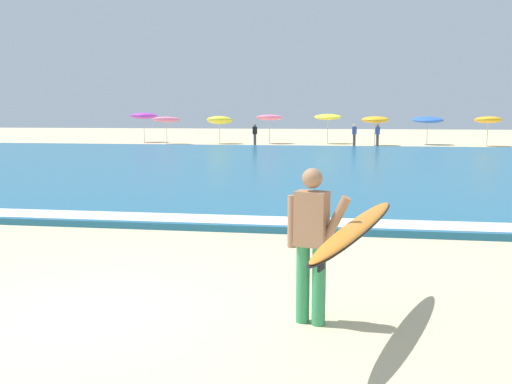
% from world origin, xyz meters
% --- Properties ---
extents(ground_plane, '(160.00, 160.00, 0.00)m').
position_xyz_m(ground_plane, '(0.00, 0.00, 0.00)').
color(ground_plane, beige).
extents(sea, '(120.00, 28.00, 0.14)m').
position_xyz_m(sea, '(0.00, 18.59, 0.07)').
color(sea, '#1E6084').
rests_on(sea, ground).
extents(surf_foam, '(120.00, 0.92, 0.01)m').
position_xyz_m(surf_foam, '(0.00, 5.19, 0.15)').
color(surf_foam, white).
rests_on(surf_foam, sea).
extents(surfer_with_board, '(1.29, 2.75, 1.73)m').
position_xyz_m(surfer_with_board, '(2.75, 0.02, 1.03)').
color(surfer_with_board, '#338E56').
rests_on(surfer_with_board, ground).
extents(beach_umbrella_0, '(2.17, 2.18, 2.42)m').
position_xyz_m(beach_umbrella_0, '(-13.23, 37.69, 2.14)').
color(beach_umbrella_0, beige).
rests_on(beach_umbrella_0, ground).
extents(beach_umbrella_1, '(2.08, 2.10, 2.16)m').
position_xyz_m(beach_umbrella_1, '(-10.50, 35.23, 1.88)').
color(beach_umbrella_1, beige).
rests_on(beach_umbrella_1, ground).
extents(beach_umbrella_2, '(1.99, 2.04, 2.21)m').
position_xyz_m(beach_umbrella_2, '(-6.64, 36.52, 1.82)').
color(beach_umbrella_2, beige).
rests_on(beach_umbrella_2, ground).
extents(beach_umbrella_3, '(2.09, 2.12, 2.31)m').
position_xyz_m(beach_umbrella_3, '(-2.81, 37.24, 2.02)').
color(beach_umbrella_3, beige).
rests_on(beach_umbrella_3, ground).
extents(beach_umbrella_4, '(2.10, 2.12, 2.36)m').
position_xyz_m(beach_umbrella_4, '(1.68, 37.77, 2.07)').
color(beach_umbrella_4, beige).
rests_on(beach_umbrella_4, ground).
extents(beach_umbrella_5, '(1.97, 1.98, 2.16)m').
position_xyz_m(beach_umbrella_5, '(5.17, 35.73, 1.88)').
color(beach_umbrella_5, beige).
rests_on(beach_umbrella_5, ground).
extents(beach_umbrella_6, '(2.30, 2.33, 2.17)m').
position_xyz_m(beach_umbrella_6, '(9.12, 37.40, 1.85)').
color(beach_umbrella_6, beige).
rests_on(beach_umbrella_6, ground).
extents(beach_umbrella_7, '(1.88, 1.90, 2.18)m').
position_xyz_m(beach_umbrella_7, '(13.05, 35.91, 1.89)').
color(beach_umbrella_7, beige).
rests_on(beach_umbrella_7, ground).
extents(beachgoer_near_row_left, '(0.32, 0.20, 1.58)m').
position_xyz_m(beachgoer_near_row_left, '(5.32, 34.98, 0.84)').
color(beachgoer_near_row_left, '#383842').
rests_on(beachgoer_near_row_left, ground).
extents(beachgoer_near_row_mid, '(0.32, 0.20, 1.58)m').
position_xyz_m(beachgoer_near_row_mid, '(3.67, 34.72, 0.84)').
color(beachgoer_near_row_mid, '#383842').
rests_on(beachgoer_near_row_mid, ground).
extents(beachgoer_near_row_right, '(0.32, 0.20, 1.58)m').
position_xyz_m(beachgoer_near_row_right, '(-3.49, 34.13, 0.84)').
color(beachgoer_near_row_right, '#383842').
rests_on(beachgoer_near_row_right, ground).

